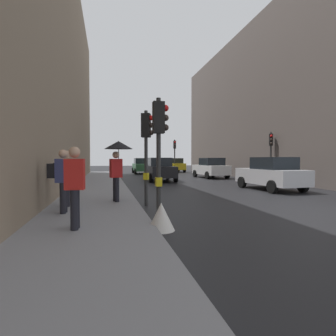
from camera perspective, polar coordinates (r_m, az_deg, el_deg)
name	(u,v)px	position (r m, az deg, el deg)	size (l,w,h in m)	color
ground_plane	(313,212)	(9.82, 28.13, -8.08)	(120.00, 120.00, 0.00)	black
sidewalk_kerb	(99,192)	(13.40, -14.37, -4.94)	(2.91, 40.00, 0.16)	gray
building_facade_right	(286,111)	(30.31, 23.52, 10.94)	(12.00, 24.92, 13.01)	#5B514C
traffic_light_far_median	(175,151)	(28.75, 1.41, 3.67)	(0.25, 0.43, 3.69)	#2D2D2D
traffic_light_near_right	(147,140)	(9.68, -4.49, 5.81)	(0.45, 0.34, 3.37)	#2D2D2D
traffic_light_mid_street	(271,148)	(20.55, 20.77, 3.95)	(0.35, 0.45, 3.54)	#2D2D2D
traffic_light_near_left	(159,136)	(7.34, -1.80, 6.65)	(0.43, 0.25, 3.29)	#2D2D2D
car_dark_suv	(160,169)	(20.70, -1.74, -0.27)	(2.04, 4.21, 1.76)	black
car_green_estate	(142,166)	(31.36, -5.51, 0.46)	(2.03, 4.21, 1.76)	#2D6038
car_silver_hatchback	(271,174)	(15.59, 20.81, -1.11)	(2.22, 4.30, 1.76)	#BCBCC1
car_yellow_taxi	(175,165)	(34.74, 1.43, 0.61)	(2.07, 4.22, 1.76)	yellow
car_white_compact	(211,168)	(24.13, 8.95, 0.02)	(2.23, 4.31, 1.76)	silver
pedestrian_with_umbrella	(118,154)	(9.77, -10.50, 2.90)	(1.00, 1.00, 2.14)	black
pedestrian_with_black_backpack	(65,175)	(9.21, -20.70, -1.35)	(0.63, 0.36, 1.77)	black
pedestrian_with_grey_backpack	(62,177)	(8.09, -21.42, -1.79)	(0.62, 0.36, 1.77)	black
pedestrian_in_red_jacket	(75,184)	(6.15, -18.96, -3.18)	(0.42, 0.36, 1.77)	black
warning_sign_triangle	(161,217)	(6.42, -1.44, -10.15)	(0.64, 0.64, 0.65)	silver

